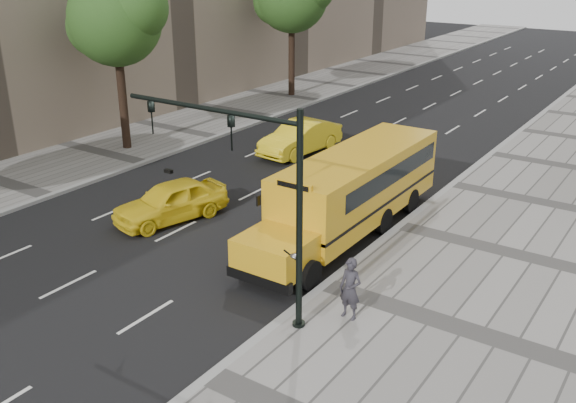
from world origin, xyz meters
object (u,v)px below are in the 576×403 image
Objects in this scene: tree_b at (116,19)px; school_bus at (354,186)px; traffic_signal at (256,185)px; taxi_near at (171,201)px; pedestrian at (350,289)px; taxi_far at (300,138)px.

tree_b is 15.92m from school_bus.
school_bus is 7.44m from traffic_signal.
tree_b is 11.82m from taxi_near.
pedestrian is at bearing 0.51° from taxi_near.
taxi_near is (8.49, -5.60, -6.03)m from tree_b.
pedestrian is at bearing -45.84° from taxi_far.
tree_b is 18.42m from traffic_signal.
traffic_signal is (15.60, -9.40, -2.73)m from tree_b.
tree_b reaches higher than pedestrian.
school_bus is 2.49× the size of taxi_near.
pedestrian is (10.11, -12.95, 0.25)m from taxi_far.
tree_b reaches higher than school_bus.
school_bus reaches higher than pedestrian.
traffic_signal is (-2.39, -1.17, 3.01)m from pedestrian.
traffic_signal is (0.69, -7.03, 2.33)m from school_bus.
taxi_near is 0.73× the size of traffic_signal.
tree_b is at bearing -142.89° from taxi_far.
school_bus is 6.66m from pedestrian.
tree_b reaches higher than traffic_signal.
tree_b is 1.43× the size of traffic_signal.
taxi_far is 16.43m from pedestrian.
school_bus is at bearing 121.46° from pedestrian.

